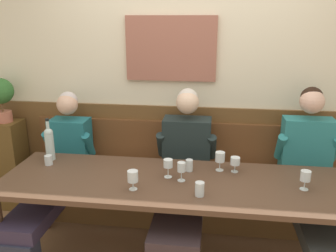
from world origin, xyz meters
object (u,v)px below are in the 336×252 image
wine_glass_mid_right (181,168)px  wine_glass_near_bucket (235,162)px  wine_glass_left_end (133,177)px  person_center_left_seat (313,181)px  water_tumbler_right (189,165)px  wall_bench (185,193)px  water_tumbler_left (49,160)px  wine_glass_mid_left (306,176)px  wine_glass_center_front (168,164)px  potted_plant (1,95)px  water_tumbler_center (200,189)px  person_right_seat (57,170)px  dining_table (178,189)px  wine_glass_center_rear (220,157)px  wine_bottle_green_tall (49,143)px  person_center_right_seat (183,174)px

wine_glass_mid_right → wine_glass_near_bucket: size_ratio=1.21×
wine_glass_mid_right → wine_glass_left_end: size_ratio=1.04×
person_center_left_seat → water_tumbler_right: person_center_left_seat is taller
wall_bench → water_tumbler_left: (-1.09, -0.51, 0.49)m
person_center_left_seat → wine_glass_mid_left: (-0.16, -0.33, 0.19)m
wine_glass_center_front → potted_plant: 1.86m
water_tumbler_left → water_tumbler_center: 1.31m
person_right_seat → water_tumbler_right: 1.19m
wine_glass_center_front → wine_glass_mid_right: bearing=-24.2°
wine_glass_mid_right → potted_plant: bearing=159.1°
dining_table → person_right_seat: person_right_seat is taller
wine_glass_center_front → wall_bench: bearing=82.3°
wall_bench → wine_glass_center_front: size_ratio=20.65×
wine_glass_mid_left → wine_glass_center_front: size_ratio=0.98×
wine_glass_left_end → water_tumbler_center: bearing=-3.6°
dining_table → potted_plant: 1.99m
potted_plant → water_tumbler_left: bearing=-37.7°
person_right_seat → wine_glass_left_end: 0.97m
wine_glass_left_end → potted_plant: 1.77m
wine_glass_center_rear → wine_glass_mid_right: (-0.28, -0.23, -0.01)m
person_right_seat → dining_table: bearing=-15.6°
wall_bench → potted_plant: (-1.79, 0.03, 0.90)m
wine_glass_center_rear → water_tumbler_left: bearing=-176.9°
wine_glass_center_rear → water_tumbler_center: wine_glass_center_rear is taller
water_tumbler_center → potted_plant: bearing=155.2°
person_center_left_seat → wine_bottle_green_tall: person_center_left_seat is taller
water_tumbler_right → water_tumbler_center: bearing=-75.6°
dining_table → potted_plant: size_ratio=6.22×
wine_glass_center_rear → wine_glass_center_front: size_ratio=1.07×
wine_bottle_green_tall → water_tumbler_center: wine_bottle_green_tall is taller
wine_glass_center_front → wine_bottle_green_tall: bearing=168.4°
wall_bench → person_center_left_seat: 1.17m
wine_glass_mid_left → wine_glass_center_front: wine_glass_center_front is taller
wall_bench → wine_glass_center_front: wall_bench is taller
wine_glass_near_bucket → water_tumbler_center: 0.50m
wine_bottle_green_tall → water_tumbler_right: wine_bottle_green_tall is taller
wine_bottle_green_tall → water_tumbler_center: 1.38m
wine_bottle_green_tall → wine_glass_mid_right: wine_bottle_green_tall is taller
wall_bench → water_tumbler_center: 1.02m
person_right_seat → water_tumbler_center: (1.27, -0.52, 0.17)m
person_center_right_seat → wine_glass_mid_left: (0.89, -0.35, 0.20)m
dining_table → wine_glass_center_front: bearing=150.2°
water_tumbler_left → water_tumbler_right: water_tumbler_right is taller
wine_glass_center_front → wine_glass_near_bucket: bearing=18.3°
wine_glass_center_rear → wine_glass_mid_right: wine_glass_center_rear is taller
wall_bench → wine_bottle_green_tall: (-1.12, -0.40, 0.60)m
wine_glass_center_rear → wine_glass_center_front: (-0.39, -0.18, -0.01)m
potted_plant → person_right_seat: bearing=-29.2°
wine_glass_near_bucket → wine_glass_center_rear: bearing=174.6°
wine_glass_center_front → dining_table: bearing=-29.8°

